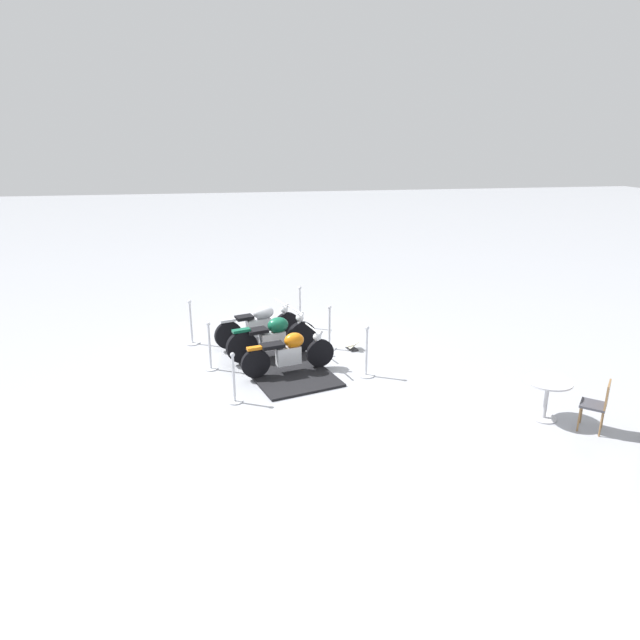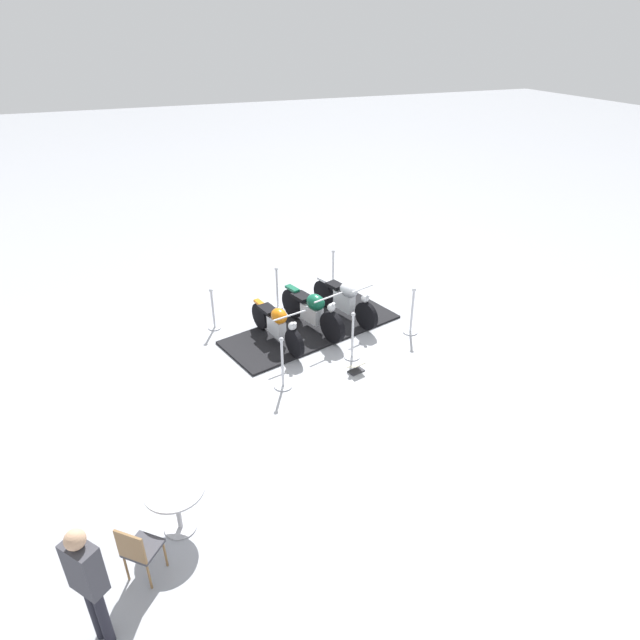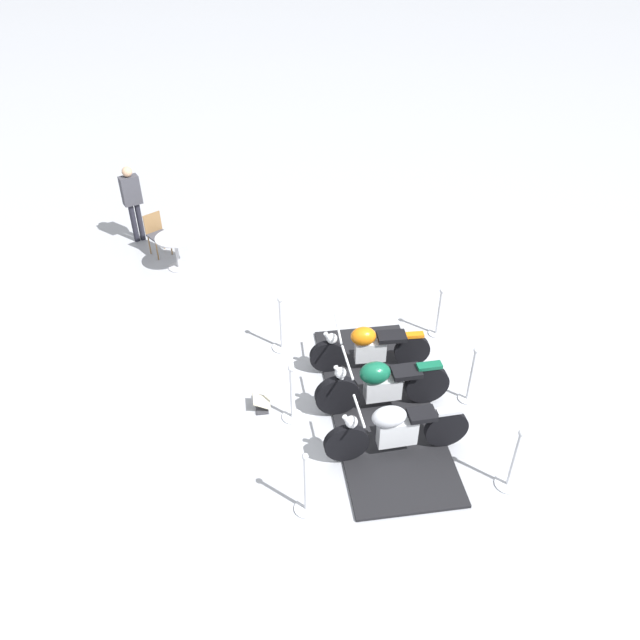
{
  "view_description": "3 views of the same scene",
  "coord_description": "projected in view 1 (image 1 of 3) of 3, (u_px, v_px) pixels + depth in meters",
  "views": [
    {
      "loc": [
        1.02,
        11.74,
        4.8
      ],
      "look_at": [
        -0.95,
        0.8,
        1.13
      ],
      "focal_mm": 31.17,
      "sensor_mm": 36.0,
      "label": 1
    },
    {
      "loc": [
        -10.07,
        3.81,
        6.22
      ],
      "look_at": [
        -1.36,
        0.34,
        1.03
      ],
      "focal_mm": 30.26,
      "sensor_mm": 36.0,
      "label": 2
    },
    {
      "loc": [
        -0.09,
        -7.26,
        7.23
      ],
      "look_at": [
        -1.1,
        0.87,
        1.03
      ],
      "focal_mm": 35.18,
      "sensor_mm": 36.0,
      "label": 3
    }
  ],
  "objects": [
    {
      "name": "motorcycle_forest",
      "position": [
        274.0,
        336.0,
        12.5
      ],
      "size": [
        2.1,
        0.93,
        1.04
      ],
      "rotation": [
        0.0,
        0.0,
        -2.84
      ],
      "color": "black",
      "rests_on": "display_platform"
    },
    {
      "name": "ground_plane",
      "position": [
        273.0,
        358.0,
        12.65
      ],
      "size": [
        80.0,
        80.0,
        0.0
      ],
      "primitive_type": "plane",
      "color": "#A8AAB2"
    },
    {
      "name": "stanchion_right_front",
      "position": [
        366.0,
        361.0,
        11.64
      ],
      "size": [
        0.36,
        0.36,
        1.11
      ],
      "color": "silver",
      "rests_on": "ground_plane"
    },
    {
      "name": "cafe_table",
      "position": [
        547.0,
        390.0,
        9.78
      ],
      "size": [
        0.82,
        0.82,
        0.75
      ],
      "color": "#B7B7BC",
      "rests_on": "ground_plane"
    },
    {
      "name": "cafe_chair_near_table",
      "position": [
        599.0,
        403.0,
        9.38
      ],
      "size": [
        0.56,
        0.56,
        0.93
      ],
      "rotation": [
        0.0,
        0.0,
        -0.73
      ],
      "color": "olive",
      "rests_on": "ground_plane"
    },
    {
      "name": "stanchion_right_rear",
      "position": [
        300.0,
        314.0,
        14.62
      ],
      "size": [
        0.33,
        0.33,
        1.12
      ],
      "color": "silver",
      "rests_on": "ground_plane"
    },
    {
      "name": "info_placard",
      "position": [
        352.0,
        346.0,
        13.16
      ],
      "size": [
        0.34,
        0.36,
        0.23
      ],
      "rotation": [
        0.0,
        0.0,
        1.84
      ],
      "color": "#333338",
      "rests_on": "ground_plane"
    },
    {
      "name": "stanchion_left_front",
      "position": [
        234.0,
        385.0,
        10.46
      ],
      "size": [
        0.29,
        0.29,
        1.01
      ],
      "color": "silver",
      "rests_on": "ground_plane"
    },
    {
      "name": "stanchion_right_mid",
      "position": [
        329.0,
        335.0,
        13.13
      ],
      "size": [
        0.33,
        0.33,
        1.08
      ],
      "color": "silver",
      "rests_on": "ground_plane"
    },
    {
      "name": "display_platform",
      "position": [
        273.0,
        357.0,
        12.64
      ],
      "size": [
        2.63,
        4.38,
        0.05
      ],
      "primitive_type": "cube",
      "rotation": [
        0.0,
        0.0,
        -1.3
      ],
      "color": "black",
      "rests_on": "ground_plane"
    },
    {
      "name": "stanchion_left_rear",
      "position": [
        192.0,
        331.0,
        13.45
      ],
      "size": [
        0.36,
        0.36,
        1.11
      ],
      "color": "silver",
      "rests_on": "ground_plane"
    },
    {
      "name": "motorcycle_chrome",
      "position": [
        260.0,
        324.0,
        13.31
      ],
      "size": [
        2.1,
        0.87,
        0.97
      ],
      "rotation": [
        0.0,
        0.0,
        -2.83
      ],
      "color": "black",
      "rests_on": "display_platform"
    },
    {
      "name": "stanchion_left_mid",
      "position": [
        210.0,
        353.0,
        11.94
      ],
      "size": [
        0.29,
        0.29,
        1.08
      ],
      "color": "silver",
      "rests_on": "ground_plane"
    },
    {
      "name": "motorcycle_copper",
      "position": [
        290.0,
        351.0,
        11.69
      ],
      "size": [
        2.03,
        0.8,
        0.91
      ],
      "rotation": [
        0.0,
        0.0,
        -2.91
      ],
      "color": "black",
      "rests_on": "display_platform"
    }
  ]
}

